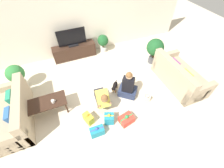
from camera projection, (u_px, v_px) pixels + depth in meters
ground_plane at (105, 99)px, 4.47m from camera, size 16.00×16.00×0.00m
wall_back at (77, 20)px, 5.16m from camera, size 8.40×0.06×2.60m
sofa_left at (13, 114)px, 3.77m from camera, size 0.91×1.75×0.86m
sofa_right at (179, 76)px, 4.69m from camera, size 0.91×1.75×0.86m
coffee_table at (46, 104)px, 3.87m from camera, size 1.05×0.50×0.45m
tv_console at (75, 51)px, 5.68m from camera, size 1.56×0.39×0.51m
tv at (72, 39)px, 5.28m from camera, size 1.00×0.20×0.63m
potted_plant_corner_left at (16, 75)px, 4.42m from camera, size 0.51×0.51×0.84m
potted_plant_corner_right at (155, 48)px, 5.21m from camera, size 0.59×0.59×0.94m
potted_plant_back_right at (103, 42)px, 5.80m from camera, size 0.42×0.42×0.70m
person_kneeling at (102, 98)px, 4.08m from camera, size 0.37×0.80×0.77m
person_sitting at (128, 87)px, 4.34m from camera, size 0.66×0.64×0.94m
dog at (115, 86)px, 4.52m from camera, size 0.32×0.40×0.32m
gift_box_a at (88, 118)px, 3.88m from camera, size 0.25×0.33×0.32m
gift_box_b at (126, 119)px, 3.89m from camera, size 0.41×0.34×0.28m
gift_box_c at (109, 119)px, 3.86m from camera, size 0.30×0.29×0.35m
gift_box_d at (97, 131)px, 3.66m from camera, size 0.34×0.20×0.29m
gift_bag_a at (146, 99)px, 4.28m from camera, size 0.20×0.13×0.31m
mug at (53, 101)px, 3.80m from camera, size 0.12×0.08×0.09m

